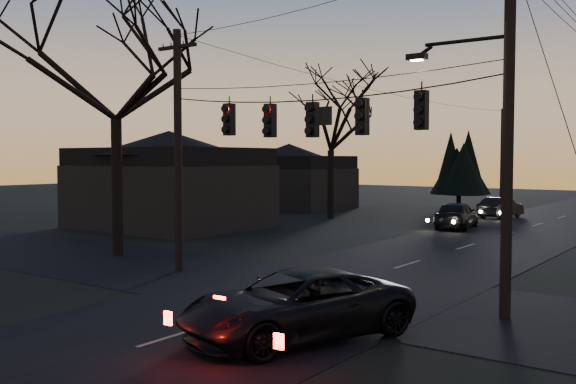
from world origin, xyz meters
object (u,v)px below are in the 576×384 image
Objects in this scene: utility_pole_far_l at (501,208)px; suv_near at (296,306)px; utility_pole_left at (179,271)px; sedan_oncoming_a at (456,215)px; sedan_oncoming_b at (501,208)px; utility_pole_right at (505,318)px; bare_tree_left at (115,64)px.

utility_pole_far_l reaches higher than suv_near.
sedan_oncoming_a is at bearing 81.66° from utility_pole_left.
sedan_oncoming_a is at bearing -80.59° from utility_pole_far_l.
sedan_oncoming_b is (-5.52, 31.58, -0.06)m from suv_near.
suv_near is 1.29× the size of sedan_oncoming_b.
sedan_oncoming_a is 1.11× the size of sedan_oncoming_b.
utility_pole_left is at bearing 172.67° from suv_near.
utility_pole_right is 21.00m from sedan_oncoming_a.
bare_tree_left is 2.70× the size of sedan_oncoming_b.
utility_pole_left is at bearing 180.00° from utility_pole_right.
utility_pole_far_l is at bearing -89.63° from sedan_oncoming_a.
suv_near is at bearing 107.75° from sedan_oncoming_b.
sedan_oncoming_b is at bearing 121.22° from suv_near.
sedan_oncoming_a is 7.94m from sedan_oncoming_b.
utility_pole_far_l is (0.00, 36.00, 0.00)m from utility_pole_left.
utility_pole_far_l is at bearing 82.22° from bare_tree_left.
sedan_oncoming_a is at bearing 124.44° from suv_near.
utility_pole_left is at bearing 72.62° from sedan_oncoming_a.
utility_pole_far_l is at bearing 107.72° from utility_pole_right.
sedan_oncoming_a is at bearing 67.14° from bare_tree_left.
suv_near is 1.17× the size of sedan_oncoming_a.
utility_pole_left reaches higher than sedan_oncoming_a.
utility_pole_right is at bearing 76.27° from suv_near.
utility_pole_right reaches higher than utility_pole_left.
utility_pole_far_l is at bearing -64.82° from sedan_oncoming_b.
utility_pole_right is 18.09m from bare_tree_left.
sedan_oncoming_a is (-5.52, 23.64, 0.04)m from suv_near.
utility_pole_right is 2.41× the size of sedan_oncoming_b.
bare_tree_left is 20.70m from sedan_oncoming_a.
utility_pole_right is at bearing -4.10° from bare_tree_left.
utility_pole_left is 36.00m from utility_pole_far_l.
utility_pole_far_l is 9.42m from sedan_oncoming_b.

